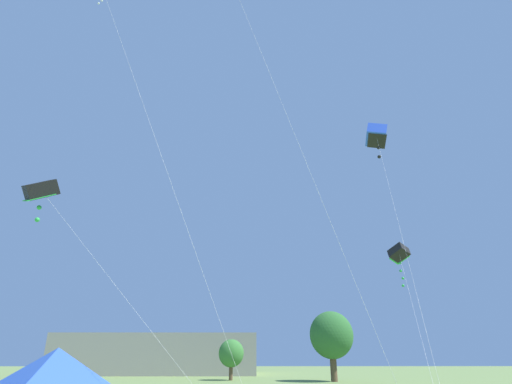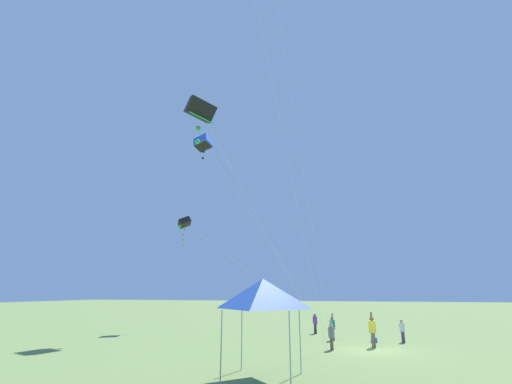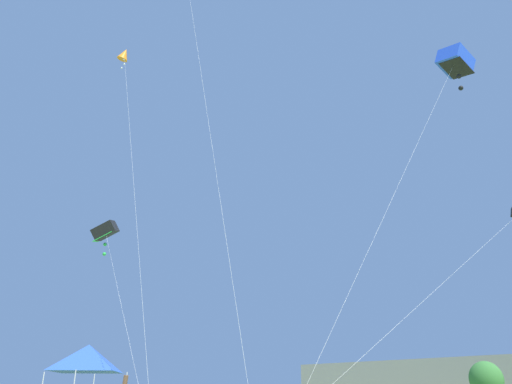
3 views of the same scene
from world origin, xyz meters
TOP-DOWN VIEW (x-y plane):
  - distant_building at (-18.51, 68.62)m, footprint 35.32×14.87m
  - tree_near_right at (-4.57, 51.31)m, footprint 3.61×3.25m
  - tree_far_left at (9.54, 48.57)m, footprint 6.05×5.44m
  - festival_tent at (-8.42, 4.69)m, footprint 2.97×2.97m
  - kite_black_box_0 at (-11.38, 6.66)m, footprint 11.60×4.91m
  - kite_blue_box_1 at (7.51, 15.00)m, footprint 4.04×13.46m
  - kite_black_box_3 at (8.90, 17.34)m, footprint 5.66×16.14m

SIDE VIEW (x-z plane):
  - festival_tent at x=-8.42m, z-range 1.33..5.24m
  - distant_building at x=-18.51m, z-range 0.00..6.78m
  - tree_near_right at x=-4.57m, z-range 0.80..6.25m
  - tree_far_left at x=9.54m, z-range 1.33..10.46m
  - kite_black_box_3 at x=8.90m, z-range 4.74..15.76m
  - kite_black_box_0 at x=-11.38m, z-range 4.95..16.44m
  - kite_blue_box_1 at x=7.51m, z-range 8.84..28.12m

